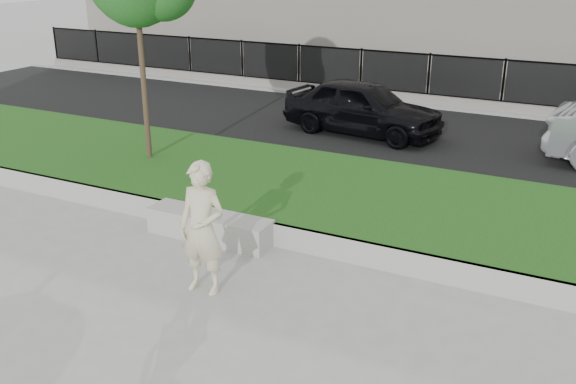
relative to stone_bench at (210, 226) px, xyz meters
The scene contains 10 objects.
ground 1.46m from the stone_bench, 33.60° to the right, with size 90.00×90.00×0.00m, color gray.
grass_bank 2.51m from the stone_bench, 61.31° to the left, with size 34.00×4.00×0.40m, color #10330C.
grass_kerb 1.23m from the stone_bench, 11.27° to the left, with size 34.00×0.08×0.40m, color gray.
street 7.80m from the stone_bench, 81.11° to the left, with size 34.00×7.00×0.04m, color black.
far_pavement 12.26m from the stone_bench, 84.36° to the left, with size 34.00×3.00×0.12m, color gray.
iron_fence 11.27m from the stone_bench, 83.86° to the left, with size 32.00×0.30×1.50m.
stone_bench is the anchor object (origin of this frame).
man 1.88m from the stone_bench, 59.07° to the right, with size 0.70×0.46×1.91m, color beige.
book 0.31m from the stone_bench, 40.38° to the right, with size 0.22×0.16×0.02m, color beige.
car_dark 7.16m from the stone_bench, 90.00° to the left, with size 1.67×4.14×1.41m, color black.
Camera 1 is at (4.37, -7.34, 4.55)m, focal length 40.00 mm.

